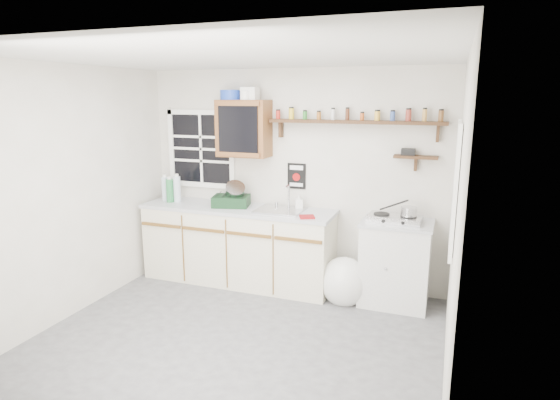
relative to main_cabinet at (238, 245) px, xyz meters
The scene contains 18 objects.
room 1.63m from the main_cabinet, 65.77° to the right, with size 3.64×3.24×2.54m.
main_cabinet is the anchor object (origin of this frame).
right_cabinet 1.84m from the main_cabinet, ahead, with size 0.73×0.57×0.91m.
sink 0.71m from the main_cabinet, ahead, with size 0.52×0.44×0.29m.
upper_cabinet 1.37m from the main_cabinet, 76.32° to the left, with size 0.60×0.32×0.65m.
upper_cabinet_clutter 1.75m from the main_cabinet, 98.20° to the left, with size 0.45×0.24×0.14m.
spice_shelf 1.99m from the main_cabinet, ahead, with size 1.91×0.18×0.35m.
secondary_shelf 2.25m from the main_cabinet, ahead, with size 0.45×0.16×0.24m.
warning_sign 1.08m from the main_cabinet, 24.36° to the left, with size 0.22×0.02×0.30m.
window_back 1.28m from the main_cabinet, 155.10° to the left, with size 0.93×0.03×0.98m.
window_right 2.68m from the main_cabinet, 17.55° to the right, with size 0.03×0.78×1.08m.
water_bottles 1.08m from the main_cabinet, behind, with size 0.26×0.14×0.35m.
dish_rack 0.56m from the main_cabinet, 159.82° to the left, with size 0.48×0.41×0.31m.
soap_bottle 0.91m from the main_cabinet, 11.24° to the left, with size 0.08×0.08×0.18m, color white.
rag 1.05m from the main_cabinet, 11.83° to the right, with size 0.16×0.13×0.02m, color maroon.
hotplate 1.87m from the main_cabinet, ahead, with size 0.56×0.33×0.08m.
saucepan 2.02m from the main_cabinet, ahead, with size 0.40×0.22×0.17m.
trash_bag 1.35m from the main_cabinet, ahead, with size 0.47×0.43×0.54m.
Camera 1 is at (1.73, -3.52, 2.18)m, focal length 30.00 mm.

